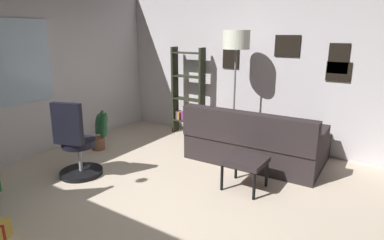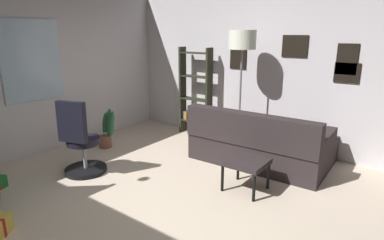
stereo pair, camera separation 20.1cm
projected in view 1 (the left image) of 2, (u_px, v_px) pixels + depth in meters
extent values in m
cube|color=beige|center=(170.00, 216.00, 3.44)|extent=(5.20, 5.51, 0.10)
cube|color=silver|center=(12.00, 71.00, 4.56)|extent=(5.20, 0.10, 2.65)
cube|color=silver|center=(21.00, 62.00, 4.60)|extent=(0.90, 0.03, 1.20)
cube|color=silver|center=(266.00, 67.00, 5.21)|extent=(0.10, 5.51, 2.65)
cube|color=black|center=(339.00, 58.00, 4.54)|extent=(0.02, 0.28, 0.43)
cube|color=black|center=(231.00, 57.00, 5.45)|extent=(0.02, 0.30, 0.39)
cube|color=black|center=(339.00, 72.00, 4.57)|extent=(0.02, 0.34, 0.28)
cube|color=black|center=(287.00, 46.00, 4.89)|extent=(0.02, 0.39, 0.32)
cube|color=#2A2324|center=(254.00, 148.00, 4.77)|extent=(0.99, 1.93, 0.38)
cube|color=#2A2324|center=(246.00, 128.00, 4.34)|extent=(0.25, 1.91, 0.44)
cube|color=#2A2324|center=(318.00, 140.00, 4.24)|extent=(0.95, 0.17, 0.20)
cube|color=#2A2324|center=(203.00, 121.00, 5.14)|extent=(0.95, 0.17, 0.20)
cube|color=#2A2324|center=(300.00, 139.00, 5.16)|extent=(0.64, 0.96, 0.38)
cube|color=red|center=(229.00, 126.00, 4.60)|extent=(0.21, 0.41, 0.42)
cube|color=beige|center=(256.00, 131.00, 4.39)|extent=(0.21, 0.41, 0.41)
cube|color=#A53E26|center=(214.00, 124.00, 4.72)|extent=(0.23, 0.42, 0.41)
cube|color=#2A2324|center=(245.00, 161.00, 3.86)|extent=(0.45, 0.48, 0.06)
cylinder|color=black|center=(254.00, 186.00, 3.65)|extent=(0.04, 0.04, 0.33)
cylinder|color=black|center=(267.00, 174.00, 3.96)|extent=(0.04, 0.04, 0.33)
cylinder|color=black|center=(222.00, 177.00, 3.87)|extent=(0.04, 0.04, 0.33)
cylinder|color=black|center=(236.00, 166.00, 4.18)|extent=(0.04, 0.04, 0.33)
cylinder|color=black|center=(82.00, 172.00, 4.33)|extent=(0.56, 0.56, 0.06)
cylinder|color=#B2B2B7|center=(80.00, 157.00, 4.27)|extent=(0.05, 0.05, 0.39)
cylinder|color=black|center=(79.00, 143.00, 4.22)|extent=(0.44, 0.44, 0.09)
cube|color=black|center=(67.00, 124.00, 3.96)|extent=(0.21, 0.40, 0.53)
cube|color=#27291C|center=(202.00, 94.00, 5.69)|extent=(0.18, 0.04, 1.61)
cube|color=#27291C|center=(175.00, 90.00, 6.01)|extent=(0.18, 0.04, 1.61)
cube|color=#27291C|center=(188.00, 121.00, 6.00)|extent=(0.18, 0.56, 0.02)
cube|color=#27291C|center=(188.00, 99.00, 5.89)|extent=(0.18, 0.56, 0.02)
cube|color=#27291C|center=(188.00, 76.00, 5.78)|extent=(0.18, 0.56, 0.02)
cube|color=#27291C|center=(188.00, 53.00, 5.66)|extent=(0.18, 0.56, 0.02)
cube|color=maroon|center=(198.00, 117.00, 5.89)|extent=(0.13, 0.08, 0.17)
cube|color=#2B507E|center=(194.00, 117.00, 5.91)|extent=(0.17, 0.05, 0.19)
cube|color=beige|center=(191.00, 115.00, 5.96)|extent=(0.14, 0.07, 0.21)
cube|color=#3F6343|center=(187.00, 116.00, 6.01)|extent=(0.15, 0.06, 0.16)
cube|color=#7E307C|center=(184.00, 115.00, 6.06)|extent=(0.13, 0.06, 0.16)
cube|color=#B2742F|center=(180.00, 115.00, 6.08)|extent=(0.16, 0.05, 0.15)
cube|color=#494D5D|center=(178.00, 115.00, 6.12)|extent=(0.13, 0.04, 0.15)
cylinder|color=slate|center=(232.00, 148.00, 5.26)|extent=(0.28, 0.28, 0.03)
cylinder|color=slate|center=(234.00, 100.00, 5.05)|extent=(0.03, 0.03, 1.59)
cylinder|color=white|center=(236.00, 40.00, 4.80)|extent=(0.41, 0.41, 0.28)
cylinder|color=brown|center=(98.00, 143.00, 5.25)|extent=(0.21, 0.21, 0.20)
ellipsoid|color=#2C653D|center=(102.00, 124.00, 5.30)|extent=(0.14, 0.22, 0.40)
ellipsoid|color=#2C653D|center=(100.00, 122.00, 5.34)|extent=(0.29, 0.16, 0.44)
ellipsoid|color=#2C653D|center=(104.00, 130.00, 5.19)|extent=(0.20, 0.15, 0.29)
ellipsoid|color=#2C653D|center=(104.00, 125.00, 5.21)|extent=(0.27, 0.16, 0.44)
ellipsoid|color=#2C653D|center=(98.00, 124.00, 5.33)|extent=(0.14, 0.21, 0.39)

